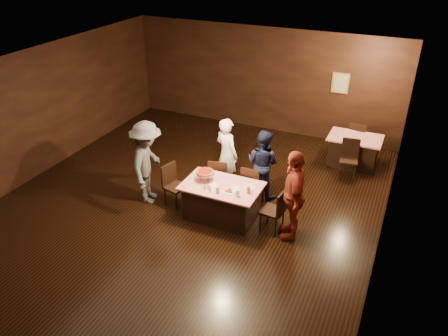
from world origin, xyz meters
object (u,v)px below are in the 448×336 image
at_px(diner_grey_knit, 148,163).
at_px(pizza_stand, 205,172).
at_px(chair_back_far, 358,139).
at_px(chair_far_left, 220,177).
at_px(main_table, 222,201).
at_px(back_table, 353,151).
at_px(plate_empty, 250,187).
at_px(glass_front_right, 237,193).
at_px(diner_navy_hoodie, 263,163).
at_px(chair_back_near, 349,160).
at_px(chair_end_left, 176,186).
at_px(diner_white_jacket, 227,154).
at_px(diner_red_shirt, 293,195).
at_px(chair_end_right, 272,210).
at_px(chair_far_right, 253,184).
at_px(glass_front_left, 218,190).
at_px(glass_amber, 248,190).

bearing_deg(diner_grey_knit, pizza_stand, -100.88).
bearing_deg(chair_back_far, chair_far_left, 63.10).
xyz_separation_m(main_table, back_table, (2.08, 3.49, 0.00)).
bearing_deg(back_table, main_table, -120.83).
bearing_deg(plate_empty, glass_front_right, -104.04).
distance_m(chair_back_far, diner_navy_hoodie, 3.34).
height_order(chair_back_near, diner_grey_knit, diner_grey_knit).
bearing_deg(pizza_stand, diner_grey_knit, -175.21).
bearing_deg(glass_front_right, chair_back_far, 69.39).
bearing_deg(chair_end_left, diner_white_jacket, -17.20).
relative_size(back_table, chair_back_far, 1.37).
height_order(pizza_stand, plate_empty, pizza_stand).
xyz_separation_m(back_table, diner_red_shirt, (-0.59, -3.50, 0.55)).
bearing_deg(chair_end_right, diner_navy_hoodie, -143.88).
distance_m(chair_far_right, diner_grey_knit, 2.33).
bearing_deg(diner_navy_hoodie, chair_far_left, 39.13).
bearing_deg(chair_far_right, glass_front_left, 74.68).
distance_m(chair_far_left, diner_white_jacket, 0.54).
bearing_deg(diner_white_jacket, diner_grey_knit, 65.53).
distance_m(main_table, diner_white_jacket, 1.28).
distance_m(diner_white_jacket, glass_front_right, 1.61).
bearing_deg(chair_end_right, chair_far_left, -109.21).
height_order(main_table, chair_end_right, chair_end_right).
distance_m(chair_end_right, diner_white_jacket, 1.91).
bearing_deg(diner_red_shirt, back_table, 149.91).
distance_m(diner_white_jacket, diner_grey_knit, 1.79).
distance_m(plate_empty, glass_front_left, 0.68).
bearing_deg(diner_red_shirt, diner_grey_knit, -109.62).
distance_m(pizza_stand, glass_front_right, 0.91).
distance_m(pizza_stand, glass_front_left, 0.58).
height_order(plate_empty, glass_front_right, glass_front_right).
distance_m(diner_white_jacket, plate_empty, 1.36).
bearing_deg(glass_front_left, chair_far_right, 71.57).
relative_size(chair_far_right, glass_front_right, 6.79).
distance_m(back_table, glass_front_right, 4.10).
relative_size(chair_back_far, glass_amber, 6.79).
relative_size(chair_back_near, pizza_stand, 2.50).
relative_size(pizza_stand, glass_front_right, 2.71).
bearing_deg(chair_far_left, main_table, 107.52).
height_order(chair_far_left, chair_end_right, same).
height_order(chair_back_far, diner_grey_knit, diner_grey_knit).
bearing_deg(pizza_stand, diner_white_jacket, 89.71).
relative_size(glass_front_right, glass_amber, 1.00).
xyz_separation_m(diner_navy_hoodie, glass_front_right, (-0.00, -1.43, 0.05)).
height_order(chair_end_right, diner_red_shirt, diner_red_shirt).
bearing_deg(diner_white_jacket, chair_far_right, 178.89).
bearing_deg(diner_white_jacket, glass_front_left, 131.33).
bearing_deg(back_table, chair_back_near, -90.00).
bearing_deg(chair_end_right, back_table, 171.65).
xyz_separation_m(diner_white_jacket, diner_red_shirt, (1.89, -1.13, 0.06)).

